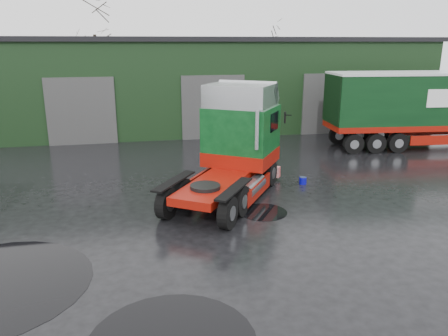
# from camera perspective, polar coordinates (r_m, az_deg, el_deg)

# --- Properties ---
(ground) EXTENTS (100.00, 100.00, 0.00)m
(ground) POSITION_cam_1_polar(r_m,az_deg,el_deg) (14.75, 0.94, -7.74)
(ground) COLOR black
(warehouse) EXTENTS (32.40, 12.40, 6.30)m
(warehouse) POSITION_cam_1_polar(r_m,az_deg,el_deg) (33.65, -3.36, 11.29)
(warehouse) COLOR black
(warehouse) RESTS_ON ground
(hero_tractor) EXTENTS (6.45, 7.56, 4.40)m
(hero_tractor) POSITION_cam_1_polar(r_m,az_deg,el_deg) (16.56, -0.06, 2.97)
(hero_tractor) COLOR #0B3F18
(hero_tractor) RESTS_ON ground
(lorry_right) EXTENTS (16.93, 4.59, 4.39)m
(lorry_right) POSITION_cam_1_polar(r_m,az_deg,el_deg) (28.43, 26.22, 6.85)
(lorry_right) COLOR silver
(lorry_right) RESTS_ON ground
(wash_bucket) EXTENTS (0.33, 0.33, 0.30)m
(wash_bucket) POSITION_cam_1_polar(r_m,az_deg,el_deg) (19.37, 10.25, -1.62)
(wash_bucket) COLOR #080798
(wash_bucket) RESTS_ON ground
(tree_back_a) EXTENTS (4.40, 4.40, 9.50)m
(tree_back_a) POSITION_cam_1_polar(r_m,az_deg,el_deg) (43.27, -16.35, 13.87)
(tree_back_a) COLOR black
(tree_back_a) RESTS_ON ground
(tree_back_b) EXTENTS (4.40, 4.40, 7.50)m
(tree_back_b) POSITION_cam_1_polar(r_m,az_deg,el_deg) (45.13, 5.01, 13.23)
(tree_back_b) COLOR black
(tree_back_b) RESTS_ON ground
(puddle_1) EXTENTS (1.75, 1.75, 0.01)m
(puddle_1) POSITION_cam_1_polar(r_m,az_deg,el_deg) (16.06, 5.14, -5.75)
(puddle_1) COLOR black
(puddle_1) RESTS_ON ground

